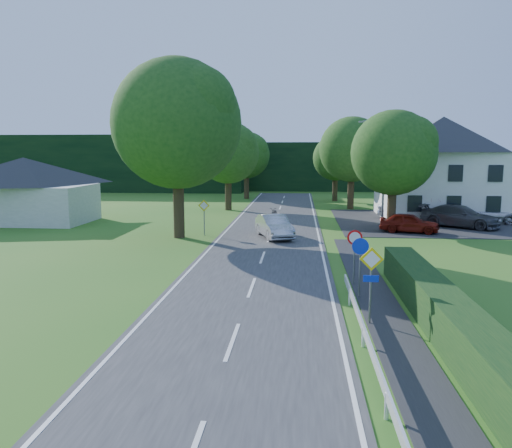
# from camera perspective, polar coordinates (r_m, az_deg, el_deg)

# --- Properties ---
(road) EXTENTS (7.00, 80.00, 0.04)m
(road) POSITION_cam_1_polar(r_m,az_deg,el_deg) (28.75, 1.04, -3.04)
(road) COLOR #323234
(road) RESTS_ON ground
(footpath) EXTENTS (1.50, 44.00, 0.04)m
(footpath) POSITION_cam_1_polar(r_m,az_deg,el_deg) (11.96, 20.21, -20.34)
(footpath) COLOR #252527
(footpath) RESTS_ON ground
(parking_pad) EXTENTS (14.00, 16.00, 0.04)m
(parking_pad) POSITION_cam_1_polar(r_m,az_deg,el_deg) (42.71, 18.59, 0.25)
(parking_pad) COLOR #252527
(parking_pad) RESTS_ON ground
(line_edge_left) EXTENTS (0.12, 80.00, 0.01)m
(line_edge_left) POSITION_cam_1_polar(r_m,az_deg,el_deg) (29.14, -5.35, -2.87)
(line_edge_left) COLOR white
(line_edge_left) RESTS_ON road
(line_edge_right) EXTENTS (0.12, 80.00, 0.01)m
(line_edge_right) POSITION_cam_1_polar(r_m,az_deg,el_deg) (28.71, 7.54, -3.07)
(line_edge_right) COLOR white
(line_edge_right) RESTS_ON road
(line_centre) EXTENTS (0.12, 80.00, 0.01)m
(line_centre) POSITION_cam_1_polar(r_m,az_deg,el_deg) (28.74, 1.04, -2.99)
(line_centre) COLOR white
(line_centre) RESTS_ON road
(tree_main) EXTENTS (9.40, 9.40, 11.64)m
(tree_main) POSITION_cam_1_polar(r_m,az_deg,el_deg) (33.09, -8.97, 8.45)
(tree_main) COLOR #1B4615
(tree_main) RESTS_ON ground
(tree_left_far) EXTENTS (7.00, 7.00, 8.58)m
(tree_left_far) POSITION_cam_1_polar(r_m,az_deg,el_deg) (48.64, -3.21, 6.64)
(tree_left_far) COLOR #1B4615
(tree_left_far) RESTS_ON ground
(tree_right_far) EXTENTS (7.40, 7.40, 9.09)m
(tree_right_far) POSITION_cam_1_polar(r_m,az_deg,el_deg) (50.39, 10.86, 6.85)
(tree_right_far) COLOR #1B4615
(tree_right_far) RESTS_ON ground
(tree_left_back) EXTENTS (6.60, 6.60, 8.07)m
(tree_left_back) POSITION_cam_1_polar(r_m,az_deg,el_deg) (60.49, -1.10, 6.72)
(tree_left_back) COLOR #1B4615
(tree_left_back) RESTS_ON ground
(tree_right_back) EXTENTS (6.20, 6.20, 7.56)m
(tree_right_back) POSITION_cam_1_polar(r_m,az_deg,el_deg) (58.29, 9.07, 6.31)
(tree_right_back) COLOR #1B4615
(tree_right_back) RESTS_ON ground
(tree_right_mid) EXTENTS (7.00, 7.00, 8.58)m
(tree_right_mid) POSITION_cam_1_polar(r_m,az_deg,el_deg) (36.74, 15.38, 5.84)
(tree_right_mid) COLOR #1B4615
(tree_right_mid) RESTS_ON ground
(treeline_left) EXTENTS (44.00, 6.00, 8.00)m
(treeline_left) POSITION_cam_1_polar(r_m,az_deg,el_deg) (76.27, -18.22, 6.61)
(treeline_left) COLOR black
(treeline_left) RESTS_ON ground
(treeline_right) EXTENTS (30.00, 5.00, 7.00)m
(treeline_right) POSITION_cam_1_polar(r_m,az_deg,el_deg) (74.40, 9.76, 6.48)
(treeline_right) COLOR black
(treeline_right) RESTS_ON ground
(bungalow_left) EXTENTS (11.00, 6.50, 5.20)m
(bungalow_left) POSITION_cam_1_polar(r_m,az_deg,el_deg) (44.09, -24.90, 3.67)
(bungalow_left) COLOR #AFAFAB
(bungalow_left) RESTS_ON ground
(house_white) EXTENTS (10.60, 8.40, 8.60)m
(house_white) POSITION_cam_1_polar(r_m,az_deg,el_deg) (45.76, 20.42, 6.18)
(house_white) COLOR silver
(house_white) RESTS_ON ground
(streetlight) EXTENTS (2.03, 0.18, 8.00)m
(streetlight) POSITION_cam_1_polar(r_m,az_deg,el_deg) (38.63, 14.22, 6.25)
(streetlight) COLOR slate
(streetlight) RESTS_ON ground
(sign_priority_right) EXTENTS (0.78, 0.09, 2.59)m
(sign_priority_right) POSITION_cam_1_polar(r_m,az_deg,el_deg) (16.72, 13.02, -5.27)
(sign_priority_right) COLOR slate
(sign_priority_right) RESTS_ON ground
(sign_roundabout) EXTENTS (0.64, 0.08, 2.37)m
(sign_roundabout) POSITION_cam_1_polar(r_m,az_deg,el_deg) (19.65, 11.81, -3.59)
(sign_roundabout) COLOR slate
(sign_roundabout) RESTS_ON ground
(sign_speed_limit) EXTENTS (0.64, 0.11, 2.37)m
(sign_speed_limit) POSITION_cam_1_polar(r_m,az_deg,el_deg) (21.58, 11.21, -2.26)
(sign_speed_limit) COLOR slate
(sign_speed_limit) RESTS_ON ground
(sign_priority_left) EXTENTS (0.78, 0.09, 2.44)m
(sign_priority_left) POSITION_cam_1_polar(r_m,az_deg,el_deg) (33.95, -5.96, 1.56)
(sign_priority_left) COLOR slate
(sign_priority_left) RESTS_ON ground
(moving_car) EXTENTS (2.94, 4.84, 1.51)m
(moving_car) POSITION_cam_1_polar(r_m,az_deg,el_deg) (32.82, 2.09, -0.26)
(moving_car) COLOR #B1B0B5
(moving_car) RESTS_ON road
(motorcycle) EXTENTS (0.89, 1.74, 0.87)m
(motorcycle) POSITION_cam_1_polar(r_m,az_deg,el_deg) (42.77, 2.10, 1.30)
(motorcycle) COLOR black
(motorcycle) RESTS_ON road
(parked_car_red) EXTENTS (4.30, 2.57, 1.37)m
(parked_car_red) POSITION_cam_1_polar(r_m,az_deg,el_deg) (36.53, 17.11, 0.14)
(parked_car_red) COLOR maroon
(parked_car_red) RESTS_ON parking_pad
(parked_car_silver_a) EXTENTS (4.53, 2.08, 1.44)m
(parked_car_silver_a) POSITION_cam_1_polar(r_m,az_deg,el_deg) (44.31, 16.51, 1.58)
(parked_car_silver_a) COLOR #B4B3B8
(parked_car_silver_a) RESTS_ON parking_pad
(parked_car_grey) EXTENTS (5.96, 5.05, 1.64)m
(parked_car_grey) POSITION_cam_1_polar(r_m,az_deg,el_deg) (40.41, 22.26, 0.83)
(parked_car_grey) COLOR #424146
(parked_car_grey) RESTS_ON parking_pad
(parked_car_silver_b) EXTENTS (5.23, 2.90, 1.38)m
(parked_car_silver_b) POSITION_cam_1_polar(r_m,az_deg,el_deg) (43.85, 24.89, 1.05)
(parked_car_silver_b) COLOR silver
(parked_car_silver_b) RESTS_ON parking_pad
(parasol) EXTENTS (2.72, 2.76, 2.18)m
(parasol) POSITION_cam_1_polar(r_m,az_deg,el_deg) (42.41, 19.37, 1.67)
(parasol) COLOR #B00E28
(parasol) RESTS_ON parking_pad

